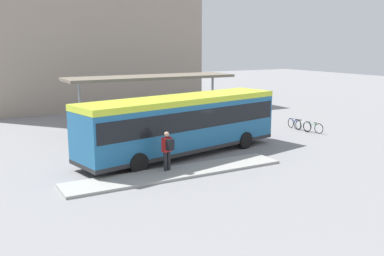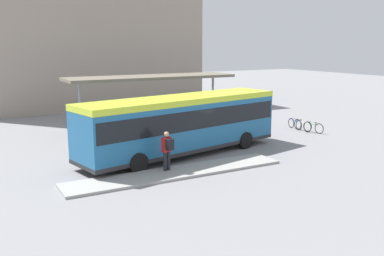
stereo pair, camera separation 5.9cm
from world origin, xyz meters
The scene contains 10 objects.
ground_plane centered at (0.00, 0.00, 0.00)m, with size 120.00×120.00×0.00m, color gray.
curb_island centered at (-1.81, -2.92, 0.06)m, with size 10.46×1.80×0.12m.
city_bus centered at (0.01, 0.00, 1.83)m, with size 11.95×4.84×3.13m.
pedestrian_waiting centered at (-2.14, -2.59, 1.16)m, with size 0.50×0.54×1.81m.
bicycle_green centered at (10.40, 0.96, 0.35)m, with size 0.48×1.62×0.71m.
bicycle_white centered at (10.17, 1.73, 0.38)m, with size 0.48×1.75×0.75m.
bicycle_blue centered at (10.20, 2.51, 0.35)m, with size 0.48×1.62×0.71m.
station_shelter centered at (1.09, 6.45, 3.62)m, with size 11.27×3.02×3.77m.
potted_planter_near_shelter centered at (0.31, 4.14, 0.64)m, with size 0.90×0.90×1.25m.
station_building centered at (1.06, 22.64, 6.47)m, with size 20.23×11.30×12.95m.
Camera 1 is at (-10.36, -19.58, 5.80)m, focal length 40.00 mm.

